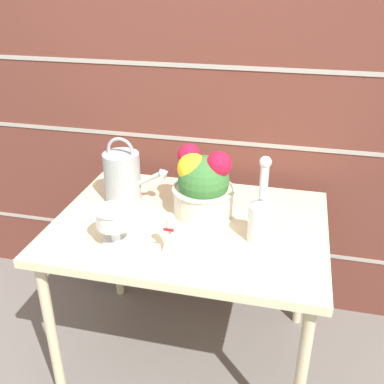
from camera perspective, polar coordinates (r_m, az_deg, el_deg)
name	(u,v)px	position (r m, az deg, el deg)	size (l,w,h in m)	color
ground_plane	(190,353)	(2.33, -0.25, -19.72)	(12.00, 12.00, 0.00)	slate
brick_wall	(216,103)	(2.21, 3.02, 11.20)	(3.60, 0.08, 2.20)	brown
patio_table	(190,236)	(1.90, -0.29, -5.67)	(1.12, 0.82, 0.74)	beige
watering_can	(123,176)	(2.01, -8.74, 1.96)	(0.31, 0.16, 0.30)	#9EA3A8
crystal_pedestal_bowl	(114,220)	(1.71, -9.86, -3.53)	(0.14, 0.14, 0.15)	silver
flower_planter	(203,185)	(1.88, 1.37, 0.94)	(0.27, 0.27, 0.30)	beige
glass_decanter	(261,215)	(1.71, 8.80, -2.85)	(0.10, 0.10, 0.35)	silver
figurine_vase	(170,237)	(1.65, -2.80, -5.67)	(0.07, 0.07, 0.17)	white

